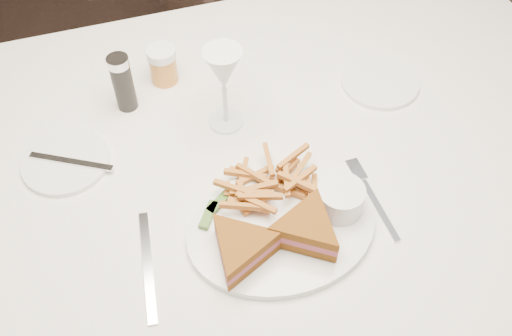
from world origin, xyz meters
The scene contains 3 objects.
table centered at (-0.38, 0.23, 0.38)m, with size 1.52×1.01×0.75m, color white.
chair_far centered at (-0.46, 1.06, 0.37)m, with size 0.71×0.67×0.73m, color #47342B.
table_setting centered at (-0.39, 0.18, 0.79)m, with size 0.80×0.67×0.18m.
Camera 1 is at (-0.65, -0.38, 1.56)m, focal length 40.00 mm.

